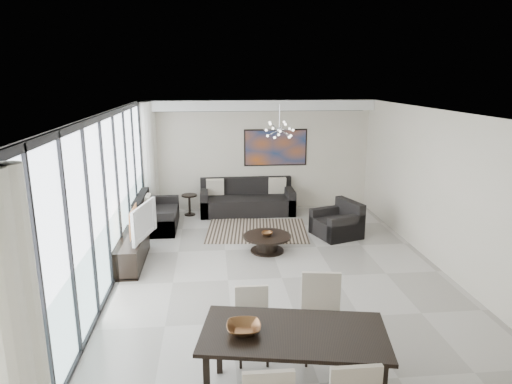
{
  "coord_description": "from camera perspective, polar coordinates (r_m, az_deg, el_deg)",
  "views": [
    {
      "loc": [
        -1.19,
        -7.41,
        3.49
      ],
      "look_at": [
        -0.33,
        1.35,
        1.25
      ],
      "focal_mm": 32.0,
      "sensor_mm": 36.0,
      "label": 1
    }
  ],
  "objects": [
    {
      "name": "room_shell",
      "position": [
        7.86,
        6.73,
        -0.86
      ],
      "size": [
        6.0,
        9.0,
        2.9
      ],
      "color": "#A8A39B",
      "rests_on": "ground"
    },
    {
      "name": "window_wall",
      "position": [
        7.86,
        -17.65,
        -1.32
      ],
      "size": [
        0.37,
        8.95,
        2.9
      ],
      "color": "white",
      "rests_on": "floor"
    },
    {
      "name": "soffit",
      "position": [
        11.79,
        0.19,
        10.79
      ],
      "size": [
        5.98,
        0.4,
        0.26
      ],
      "primitive_type": "cube",
      "color": "white",
      "rests_on": "room_shell"
    },
    {
      "name": "painting",
      "position": [
        12.14,
        2.46,
        5.56
      ],
      "size": [
        1.68,
        0.04,
        0.98
      ],
      "primitive_type": "cube",
      "color": "#A84C17",
      "rests_on": "room_shell"
    },
    {
      "name": "chandelier",
      "position": [
        10.08,
        2.95,
        7.78
      ],
      "size": [
        0.66,
        0.66,
        0.71
      ],
      "color": "silver",
      "rests_on": "room_shell"
    },
    {
      "name": "rug",
      "position": [
        10.65,
        0.11,
        -4.81
      ],
      "size": [
        2.46,
        1.98,
        0.01
      ],
      "primitive_type": "cube",
      "rotation": [
        0.0,
        0.0,
        -0.1
      ],
      "color": "black",
      "rests_on": "floor"
    },
    {
      "name": "coffee_table",
      "position": [
        9.37,
        1.41,
        -6.3
      ],
      "size": [
        0.98,
        0.98,
        0.34
      ],
      "color": "black",
      "rests_on": "floor"
    },
    {
      "name": "bowl_coffee",
      "position": [
        9.32,
        1.41,
        -5.22
      ],
      "size": [
        0.24,
        0.24,
        0.07
      ],
      "primitive_type": "imported",
      "rotation": [
        0.0,
        0.0,
        0.01
      ],
      "color": "brown",
      "rests_on": "coffee_table"
    },
    {
      "name": "sofa_main",
      "position": [
        11.95,
        -1.13,
        -1.2
      ],
      "size": [
        2.42,
        0.99,
        0.88
      ],
      "color": "black",
      "rests_on": "floor"
    },
    {
      "name": "loveseat",
      "position": [
        11.03,
        -12.45,
        -3.02
      ],
      "size": [
        0.9,
        1.61,
        0.8
      ],
      "color": "black",
      "rests_on": "floor"
    },
    {
      "name": "armchair",
      "position": [
        10.41,
        10.18,
        -3.98
      ],
      "size": [
        1.13,
        1.16,
        0.78
      ],
      "color": "black",
      "rests_on": "floor"
    },
    {
      "name": "side_table",
      "position": [
        11.84,
        -8.32,
        -1.17
      ],
      "size": [
        0.4,
        0.4,
        0.54
      ],
      "color": "black",
      "rests_on": "floor"
    },
    {
      "name": "tv_console",
      "position": [
        9.09,
        -15.29,
        -7.07
      ],
      "size": [
        0.47,
        1.65,
        0.52
      ],
      "primitive_type": "cube",
      "color": "black",
      "rests_on": "floor"
    },
    {
      "name": "television",
      "position": [
        8.89,
        -14.5,
        -3.51
      ],
      "size": [
        0.4,
        1.14,
        0.66
      ],
      "primitive_type": "imported",
      "rotation": [
        0.0,
        0.0,
        1.34
      ],
      "color": "gray",
      "rests_on": "tv_console"
    },
    {
      "name": "dining_table",
      "position": [
        5.18,
        4.75,
        -17.8
      ],
      "size": [
        2.14,
        1.34,
        0.83
      ],
      "color": "black",
      "rests_on": "floor"
    },
    {
      "name": "dining_chair_nw",
      "position": [
        5.97,
        -0.46,
        -15.49
      ],
      "size": [
        0.43,
        0.43,
        0.92
      ],
      "color": "#BDAD9C",
      "rests_on": "floor"
    },
    {
      "name": "dining_chair_ne",
      "position": [
        6.02,
        8.17,
        -14.32
      ],
      "size": [
        0.56,
        0.56,
        1.08
      ],
      "color": "#BDAD9C",
      "rests_on": "floor"
    },
    {
      "name": "bowl_dining",
      "position": [
        5.09,
        -1.55,
        -16.65
      ],
      "size": [
        0.38,
        0.38,
        0.09
      ],
      "primitive_type": "imported",
      "rotation": [
        0.0,
        0.0,
        -0.03
      ],
      "color": "brown",
      "rests_on": "dining_table"
    }
  ]
}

